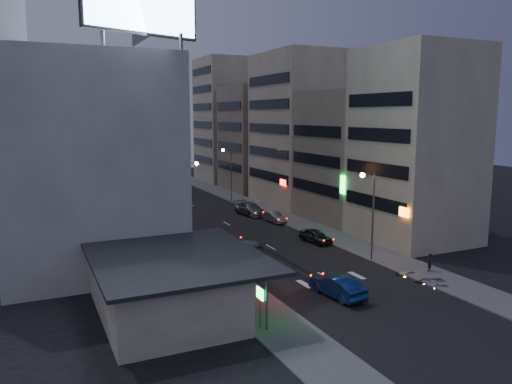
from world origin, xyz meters
TOP-DOWN VIEW (x-y plane):
  - ground at (0.00, 0.00)m, footprint 180.00×180.00m
  - sidewalk_left at (-8.00, 30.00)m, footprint 4.00×120.00m
  - sidewalk_right at (8.00, 30.00)m, footprint 4.00×120.00m
  - food_court at (-13.90, 2.00)m, footprint 11.00×13.00m
  - white_building at (-17.00, 20.00)m, footprint 14.00×24.00m
  - shophouse_near at (15.00, 10.50)m, footprint 10.00×11.00m
  - shophouse_mid at (15.50, 22.00)m, footprint 11.00×12.00m
  - shophouse_far at (15.00, 35.00)m, footprint 10.00×14.00m
  - far_left_a at (-15.50, 45.00)m, footprint 11.00×10.00m
  - far_left_b at (-16.00, 58.00)m, footprint 12.00×10.00m
  - far_right_a at (15.50, 50.00)m, footprint 11.00×12.00m
  - far_right_b at (16.00, 64.00)m, footprint 12.00×12.00m
  - billboard at (-12.99, 9.97)m, footprint 9.52×3.75m
  - street_lamp_right_near at (5.90, 6.00)m, footprint 1.60×0.44m
  - street_lamp_left at (-5.90, 22.00)m, footprint 1.60×0.44m
  - street_lamp_right_far at (5.90, 40.00)m, footprint 1.60×0.44m
  - parked_car_right_near at (5.06, 13.64)m, footprint 2.17×4.28m
  - parked_car_right_mid at (5.60, 24.23)m, footprint 1.67×3.99m
  - parked_car_left at (-5.60, 32.08)m, footprint 3.38×6.10m
  - parked_car_right_far at (4.75, 29.62)m, footprint 3.04×5.93m
  - road_car_blue at (-1.71, -0.35)m, footprint 2.16×4.99m
  - road_car_silver at (-3.00, 13.29)m, footprint 2.10×5.05m
  - person at (8.53, 1.15)m, footprint 0.67×0.59m
  - scooter_black_a at (7.27, -2.08)m, footprint 1.17×1.71m
  - scooter_silver_a at (7.79, -0.98)m, footprint 0.56×1.65m
  - scooter_blue at (8.00, -0.69)m, footprint 1.20×2.04m
  - scooter_black_b at (6.87, -0.05)m, footprint 1.13×1.75m
  - scooter_silver_b at (7.12, 1.84)m, footprint 0.90×2.07m

SIDE VIEW (x-z plane):
  - ground at x=0.00m, z-range 0.00..0.00m
  - sidewalk_left at x=-8.00m, z-range 0.00..0.12m
  - sidewalk_right at x=8.00m, z-range 0.00..0.12m
  - scooter_black_a at x=7.27m, z-range 0.12..1.12m
  - scooter_silver_a at x=7.79m, z-range 0.12..1.13m
  - scooter_black_b at x=6.87m, z-range 0.12..1.14m
  - parked_car_right_mid at x=5.60m, z-range 0.00..1.28m
  - parked_car_right_near at x=5.06m, z-range 0.00..1.40m
  - scooter_blue at x=8.00m, z-range 0.12..1.30m
  - road_car_silver at x=-3.00m, z-range 0.00..1.46m
  - scooter_silver_b at x=7.12m, z-range 0.12..1.34m
  - road_car_blue at x=-1.71m, z-range 0.00..1.60m
  - parked_car_left at x=-5.60m, z-range 0.00..1.62m
  - parked_car_right_far at x=4.75m, z-range 0.00..1.65m
  - person at x=8.53m, z-range 0.12..1.65m
  - food_court at x=-13.90m, z-range 0.05..3.92m
  - street_lamp_right_near at x=5.90m, z-range 1.35..9.37m
  - street_lamp_left at x=-5.90m, z-range 1.35..9.37m
  - street_lamp_right_far at x=5.90m, z-range 1.35..9.37m
  - far_left_b at x=-16.00m, z-range 0.00..15.00m
  - shophouse_mid at x=15.50m, z-range 0.00..16.00m
  - white_building at x=-17.00m, z-range 0.00..18.00m
  - far_right_a at x=15.50m, z-range 0.00..18.00m
  - shophouse_near at x=15.00m, z-range 0.00..20.00m
  - far_left_a at x=-15.50m, z-range 0.00..20.00m
  - shophouse_far at x=15.00m, z-range 0.00..22.00m
  - far_right_b at x=16.00m, z-range 0.00..24.00m
  - billboard at x=-12.99m, z-range 18.56..24.76m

